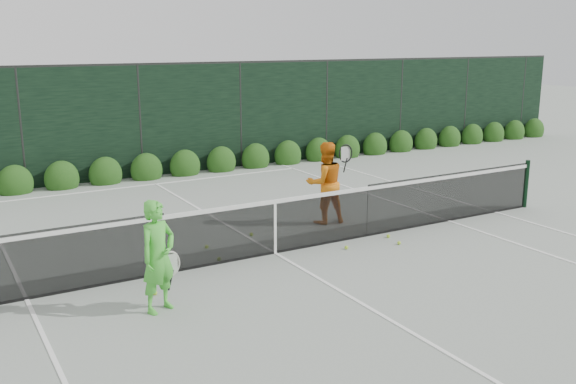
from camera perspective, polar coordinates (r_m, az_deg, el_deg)
ground at (r=11.34m, az=-1.15°, el=-5.49°), size 80.00×80.00×0.00m
tennis_net at (r=11.16m, az=-1.27°, el=-2.93°), size 12.90×0.10×1.07m
player_woman at (r=8.97m, az=-11.46°, el=-5.63°), size 0.69×0.58×1.58m
player_man at (r=13.01m, az=3.32°, el=0.82°), size 0.95×0.75×1.67m
court_lines at (r=11.33m, az=-1.15°, el=-5.46°), size 11.03×23.83×0.01m
windscreen_fence at (r=8.72m, az=7.46°, el=-1.03°), size 32.00×21.07×3.06m
hedge_row at (r=17.67m, az=-12.46°, el=1.90°), size 31.66×0.65×0.94m
tennis_balls at (r=11.42m, az=-0.23°, el=-5.16°), size 4.82×1.95×0.07m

